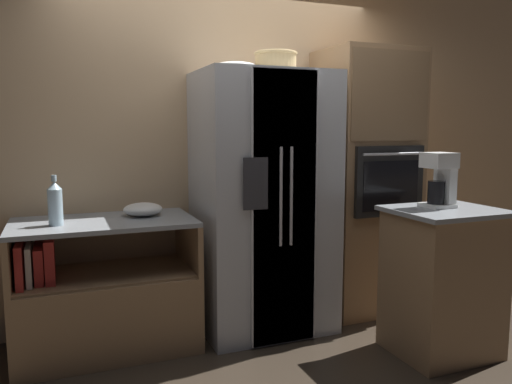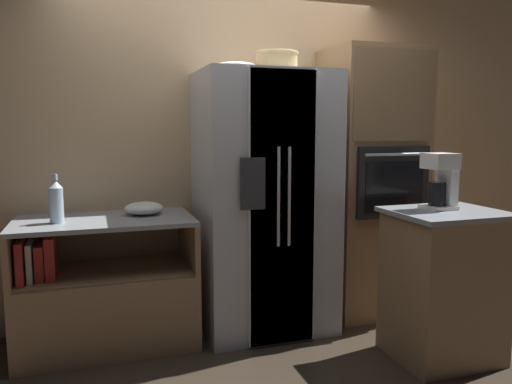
% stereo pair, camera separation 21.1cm
% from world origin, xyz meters
% --- Properties ---
extents(ground_plane, '(20.00, 20.00, 0.00)m').
position_xyz_m(ground_plane, '(0.00, 0.00, 0.00)').
color(ground_plane, '#382D23').
extents(wall_back, '(12.00, 0.06, 2.80)m').
position_xyz_m(wall_back, '(0.00, 0.47, 1.40)').
color(wall_back, tan).
rests_on(wall_back, ground_plane).
extents(counter_left, '(1.17, 0.68, 0.88)m').
position_xyz_m(counter_left, '(-0.96, 0.10, 0.32)').
color(counter_left, '#93704C').
rests_on(counter_left, ground_plane).
extents(refrigerator, '(0.94, 0.77, 1.89)m').
position_xyz_m(refrigerator, '(0.19, 0.07, 0.94)').
color(refrigerator, silver).
rests_on(refrigerator, ground_plane).
extents(wall_oven, '(0.73, 0.68, 2.10)m').
position_xyz_m(wall_oven, '(1.11, 0.13, 1.05)').
color(wall_oven, '#93704C').
rests_on(wall_oven, ground_plane).
extents(island_counter, '(0.69, 0.59, 0.97)m').
position_xyz_m(island_counter, '(1.12, -0.78, 0.49)').
color(island_counter, '#93704C').
rests_on(island_counter, ground_plane).
extents(wicker_basket, '(0.31, 0.31, 0.14)m').
position_xyz_m(wicker_basket, '(0.27, 0.05, 1.96)').
color(wicker_basket, tan).
rests_on(wicker_basket, refrigerator).
extents(fruit_bowl, '(0.28, 0.28, 0.06)m').
position_xyz_m(fruit_bowl, '(-0.03, 0.05, 1.92)').
color(fruit_bowl, white).
rests_on(fruit_bowl, refrigerator).
extents(bottle_tall, '(0.09, 0.09, 0.32)m').
position_xyz_m(bottle_tall, '(-1.23, 0.04, 1.03)').
color(bottle_tall, silver).
rests_on(bottle_tall, counter_left).
extents(mixing_bowl, '(0.27, 0.27, 0.09)m').
position_xyz_m(mixing_bowl, '(-0.67, 0.19, 0.93)').
color(mixing_bowl, white).
rests_on(mixing_bowl, counter_left).
extents(coffee_maker, '(0.18, 0.18, 0.36)m').
position_xyz_m(coffee_maker, '(1.13, -0.71, 1.17)').
color(coffee_maker, white).
rests_on(coffee_maker, island_counter).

